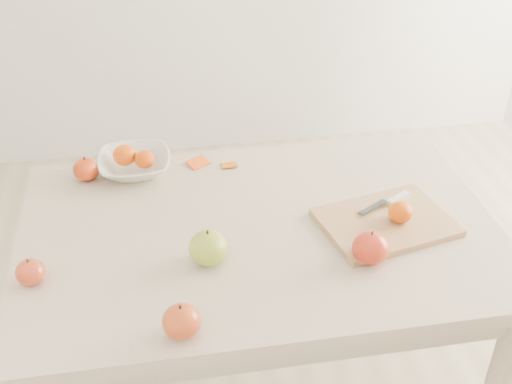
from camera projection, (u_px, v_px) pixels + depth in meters
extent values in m
cube|color=beige|center=(259.00, 232.00, 1.63)|extent=(1.20, 0.80, 0.04)
cylinder|color=#BCAA8E|center=(74.00, 280.00, 2.04)|extent=(0.06, 0.06, 0.71)
cylinder|color=#BCAA8E|center=(397.00, 244.00, 2.19)|extent=(0.06, 0.06, 0.71)
cube|color=#AB7E55|center=(386.00, 222.00, 1.62)|extent=(0.36, 0.29, 0.02)
ellipsoid|color=#C74F07|center=(400.00, 212.00, 1.59)|extent=(0.06, 0.06, 0.05)
imported|color=silver|center=(135.00, 164.00, 1.82)|extent=(0.21, 0.21, 0.05)
ellipsoid|color=#D54C07|center=(125.00, 155.00, 1.81)|extent=(0.07, 0.07, 0.06)
ellipsoid|color=#E04607|center=(145.00, 159.00, 1.80)|extent=(0.06, 0.06, 0.05)
cube|color=#DE4C0F|center=(198.00, 164.00, 1.87)|extent=(0.07, 0.07, 0.01)
cube|color=#C95C0E|center=(229.00, 166.00, 1.86)|extent=(0.05, 0.04, 0.01)
cube|color=white|center=(399.00, 198.00, 1.68)|extent=(0.07, 0.05, 0.01)
cube|color=#33353A|center=(373.00, 207.00, 1.64)|extent=(0.09, 0.06, 0.00)
ellipsoid|color=#608F1B|center=(208.00, 248.00, 1.48)|extent=(0.09, 0.09, 0.08)
ellipsoid|color=#9C020C|center=(86.00, 170.00, 1.78)|extent=(0.07, 0.07, 0.07)
ellipsoid|color=maroon|center=(30.00, 272.00, 1.43)|extent=(0.07, 0.07, 0.06)
ellipsoid|color=maroon|center=(371.00, 248.00, 1.48)|extent=(0.09, 0.09, 0.08)
ellipsoid|color=#A61705|center=(181.00, 321.00, 1.29)|extent=(0.08, 0.08, 0.07)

